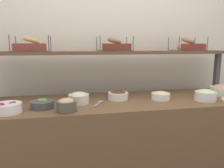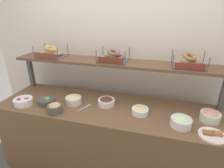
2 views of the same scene
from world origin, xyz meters
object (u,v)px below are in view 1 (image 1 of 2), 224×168
(bowl_chocolate_spread, at_px, (118,95))
(bowl_potato_salad, at_px, (79,98))
(bowl_lox_spread, at_px, (220,90))
(bagel_basket_poppy, at_px, (114,46))
(bowl_beet_salad, at_px, (7,108))
(bowl_scallion_spread, at_px, (206,95))
(bagel_basket_everything, at_px, (187,46))
(serving_spoon_near_plate, at_px, (99,103))
(bagel_basket_sesame, at_px, (31,46))
(bowl_veggie_mix, at_px, (42,104))
(bowl_hummus, at_px, (66,105))
(bowl_egg_salad, at_px, (161,95))

(bowl_chocolate_spread, height_order, bowl_potato_salad, bowl_potato_salad)
(bowl_lox_spread, height_order, bagel_basket_poppy, bagel_basket_poppy)
(bowl_beet_salad, bearing_deg, bowl_scallion_spread, 1.41)
(bowl_beet_salad, height_order, bowl_potato_salad, bowl_potato_salad)
(bagel_basket_everything, bearing_deg, serving_spoon_near_plate, -160.90)
(bowl_beet_salad, bearing_deg, bowl_chocolate_spread, 14.85)
(bagel_basket_poppy, xyz_separation_m, bagel_basket_everything, (0.78, -0.00, 0.00))
(bowl_lox_spread, distance_m, bagel_basket_sesame, 1.84)
(bowl_beet_salad, distance_m, serving_spoon_near_plate, 0.70)
(bowl_beet_salad, bearing_deg, bagel_basket_everything, 15.46)
(bowl_chocolate_spread, xyz_separation_m, bagel_basket_everything, (0.79, 0.23, 0.44))
(bagel_basket_sesame, xyz_separation_m, bagel_basket_poppy, (0.77, 0.02, 0.00))
(bowl_veggie_mix, bearing_deg, bowl_hummus, -35.52)
(serving_spoon_near_plate, height_order, bagel_basket_poppy, bagel_basket_poppy)
(bowl_lox_spread, relative_size, bagel_basket_everything, 0.56)
(bowl_hummus, bearing_deg, bagel_basket_sesame, 120.80)
(serving_spoon_near_plate, distance_m, bagel_basket_everything, 1.14)
(bagel_basket_poppy, bearing_deg, bowl_veggie_mix, -149.75)
(bowl_veggie_mix, bearing_deg, bowl_lox_spread, 4.26)
(bowl_chocolate_spread, height_order, serving_spoon_near_plate, bowl_chocolate_spread)
(bowl_veggie_mix, relative_size, bowl_potato_salad, 1.04)
(bowl_beet_salad, relative_size, bowl_hummus, 1.34)
(bowl_lox_spread, distance_m, serving_spoon_near_plate, 1.21)
(bowl_scallion_spread, bearing_deg, bowl_beet_salad, -178.59)
(bagel_basket_sesame, height_order, bagel_basket_everything, bagel_basket_everything)
(bowl_chocolate_spread, height_order, bagel_basket_sesame, bagel_basket_sesame)
(bowl_chocolate_spread, bearing_deg, bowl_veggie_mix, -166.84)
(bowl_lox_spread, height_order, bowl_potato_salad, bowl_lox_spread)
(bowl_chocolate_spread, xyz_separation_m, bagel_basket_sesame, (-0.75, 0.21, 0.43))
(bagel_basket_poppy, height_order, bagel_basket_everything, bagel_basket_everything)
(serving_spoon_near_plate, distance_m, bagel_basket_sesame, 0.80)
(bowl_scallion_spread, bearing_deg, bowl_veggie_mix, 178.27)
(bowl_scallion_spread, bearing_deg, bowl_potato_salad, 173.66)
(bowl_lox_spread, distance_m, bowl_egg_salad, 0.65)
(bowl_lox_spread, bearing_deg, bowl_beet_salad, -173.80)
(bowl_egg_salad, bearing_deg, serving_spoon_near_plate, -176.99)
(serving_spoon_near_plate, bearing_deg, bowl_chocolate_spread, 30.32)
(bagel_basket_everything, bearing_deg, bowl_lox_spread, -47.89)
(bowl_egg_salad, height_order, bowl_potato_salad, bowl_potato_salad)
(bowl_egg_salad, height_order, bagel_basket_sesame, bagel_basket_sesame)
(bowl_veggie_mix, height_order, bowl_chocolate_spread, bowl_chocolate_spread)
(bowl_veggie_mix, relative_size, bowl_chocolate_spread, 0.99)
(bowl_lox_spread, relative_size, bowl_beet_salad, 0.90)
(bowl_egg_salad, relative_size, serving_spoon_near_plate, 1.02)
(bowl_egg_salad, relative_size, bagel_basket_sesame, 0.51)
(bowl_hummus, relative_size, bagel_basket_everything, 0.46)
(bowl_potato_salad, bearing_deg, bagel_basket_sesame, 144.42)
(bowl_lox_spread, bearing_deg, bowl_veggie_mix, -175.74)
(bowl_beet_salad, height_order, serving_spoon_near_plate, bowl_beet_salad)
(bowl_hummus, height_order, bagel_basket_sesame, bagel_basket_sesame)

